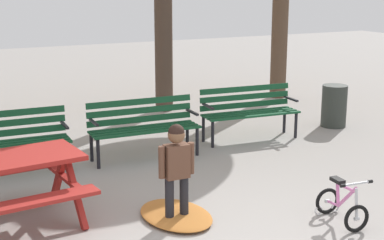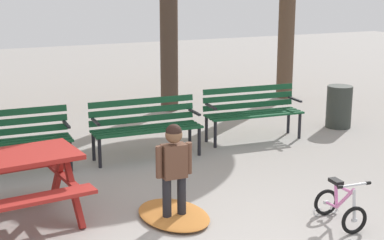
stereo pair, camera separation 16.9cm
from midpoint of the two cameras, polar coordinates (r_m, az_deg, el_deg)
park_bench_left at (r=8.05m, az=-17.02°, el=-1.56°), size 1.62×0.51×0.85m
park_bench_right at (r=8.42m, az=-4.08°, el=-0.30°), size 1.62×0.51×0.85m
park_bench_far_right at (r=9.39m, az=6.45°, el=1.13°), size 1.63×0.57×0.85m
child_standing at (r=6.14m, az=-1.00°, el=-4.44°), size 0.41×0.18×1.08m
kids_bicycle at (r=6.43m, az=15.11°, el=-8.24°), size 0.40×0.58×0.54m
leaf_pile at (r=6.43m, az=-1.07°, el=-9.32°), size 0.80×1.07×0.07m
trash_bin at (r=10.46m, az=14.77°, el=1.28°), size 0.44×0.44×0.74m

